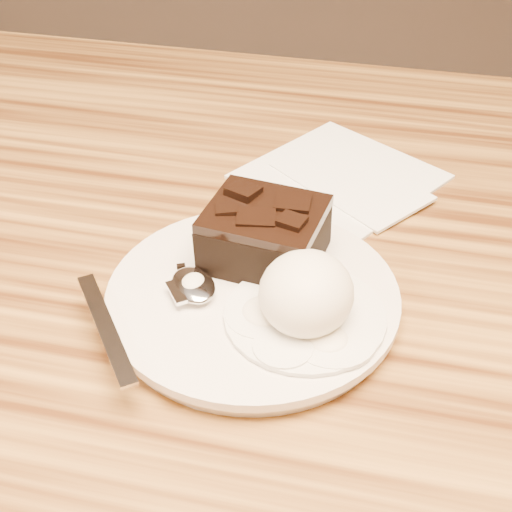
% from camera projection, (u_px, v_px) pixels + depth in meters
% --- Properties ---
extents(plate, '(0.20, 0.20, 0.02)m').
position_uv_depth(plate, '(253.00, 300.00, 0.50)').
color(plate, silver).
rests_on(plate, dining_table).
extents(brownie, '(0.09, 0.08, 0.04)m').
position_uv_depth(brownie, '(265.00, 238.00, 0.51)').
color(brownie, black).
rests_on(brownie, plate).
extents(ice_cream_scoop, '(0.06, 0.07, 0.05)m').
position_uv_depth(ice_cream_scoop, '(306.00, 293.00, 0.46)').
color(ice_cream_scoop, '#F1E7C9').
rests_on(ice_cream_scoop, plate).
extents(melt_puddle, '(0.11, 0.11, 0.00)m').
position_uv_depth(melt_puddle, '(305.00, 316.00, 0.47)').
color(melt_puddle, silver).
rests_on(melt_puddle, plate).
extents(spoon, '(0.12, 0.15, 0.01)m').
position_uv_depth(spoon, '(193.00, 287.00, 0.49)').
color(spoon, silver).
rests_on(spoon, plate).
extents(napkin, '(0.20, 0.20, 0.01)m').
position_uv_depth(napkin, '(340.00, 175.00, 0.64)').
color(napkin, white).
rests_on(napkin, dining_table).
extents(crumb_a, '(0.01, 0.01, 0.00)m').
position_uv_depth(crumb_a, '(247.00, 328.00, 0.46)').
color(crumb_a, black).
rests_on(crumb_a, plate).
extents(crumb_b, '(0.01, 0.01, 0.00)m').
position_uv_depth(crumb_b, '(202.00, 278.00, 0.50)').
color(crumb_b, black).
rests_on(crumb_b, plate).
extents(crumb_c, '(0.01, 0.01, 0.00)m').
position_uv_depth(crumb_c, '(181.00, 267.00, 0.51)').
color(crumb_c, black).
rests_on(crumb_c, plate).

